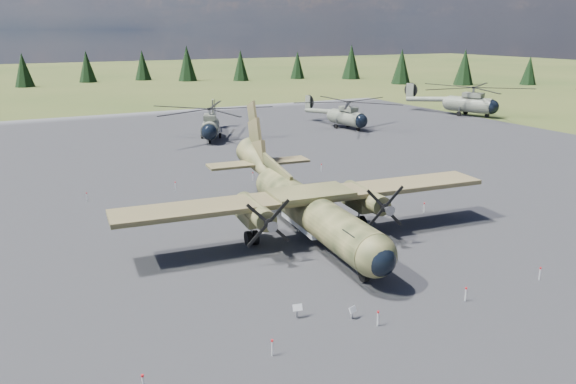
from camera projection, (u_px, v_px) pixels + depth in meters
name	position (u px, v px, depth m)	size (l,w,h in m)	color
ground	(241.00, 246.00, 39.48)	(500.00, 500.00, 0.00)	brown
apron	(196.00, 208.00, 48.02)	(120.00, 120.00, 0.04)	#5B5B60
transport_plane	(305.00, 201.00, 40.98)	(27.83, 25.20, 9.16)	#30381E
helicopter_near	(210.00, 117.00, 76.73)	(22.85, 22.85, 4.46)	slate
helicopter_mid	(346.00, 109.00, 85.42)	(18.88, 20.86, 4.28)	slate
helicopter_far	(470.00, 95.00, 98.04)	(26.26, 26.26, 5.13)	slate
info_placard_left	(297.00, 309.00, 29.48)	(0.54, 0.31, 0.80)	gray
info_placard_right	(352.00, 311.00, 29.39)	(0.49, 0.32, 0.72)	gray
barrier_fence	(235.00, 241.00, 39.07)	(33.12, 29.62, 0.85)	silver
treeline	(308.00, 194.00, 34.88)	(282.91, 280.90, 10.97)	black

